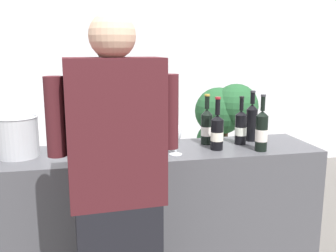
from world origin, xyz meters
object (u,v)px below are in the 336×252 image
object	(u,v)px
wine_bottle_9	(207,126)
person_server	(113,149)
wine_bottle_3	(99,132)
wine_bottle_8	(124,137)
wine_bottle_0	(241,127)
wine_glass	(176,134)
ice_bucket	(17,136)
wine_bottle_2	(71,134)
wine_bottle_5	(95,139)
person_guest	(117,214)
wine_bottle_1	(262,131)
wine_bottle_6	(252,121)
wine_bottle_4	(140,128)
potted_shrub	(224,119)
wine_bottle_7	(217,132)

from	to	relation	value
wine_bottle_9	person_server	distance (m)	0.82
wine_bottle_3	wine_bottle_8	world-z (taller)	wine_bottle_8
wine_bottle_0	wine_glass	bearing A→B (deg)	-161.70
ice_bucket	wine_bottle_3	bearing A→B (deg)	6.64
wine_bottle_8	wine_bottle_9	xyz separation A→B (m)	(0.56, 0.18, 0.01)
wine_bottle_2	wine_bottle_5	bearing A→B (deg)	-59.10
wine_bottle_2	wine_bottle_9	world-z (taller)	wine_bottle_9
wine_bottle_3	person_guest	distance (m)	0.75
wine_bottle_8	wine_glass	xyz separation A→B (m)	(0.30, -0.03, 0.01)
wine_glass	wine_bottle_0	bearing A→B (deg)	18.30
wine_bottle_1	wine_bottle_6	size ratio (longest dim) A/B	1.02
wine_bottle_8	wine_bottle_4	bearing A→B (deg)	62.33
wine_bottle_0	wine_bottle_3	size ratio (longest dim) A/B	1.04
person_guest	wine_bottle_8	bearing A→B (deg)	80.13
person_server	potted_shrub	distance (m)	1.34
wine_bottle_5	wine_bottle_8	xyz separation A→B (m)	(0.17, 0.04, -0.01)
wine_bottle_1	wine_bottle_2	bearing A→B (deg)	168.16
wine_bottle_6	wine_glass	xyz separation A→B (m)	(-0.58, -0.23, -0.01)
wine_bottle_4	ice_bucket	bearing A→B (deg)	-171.82
wine_bottle_5	wine_glass	bearing A→B (deg)	2.07
wine_bottle_8	potted_shrub	size ratio (longest dim) A/B	0.26
wine_bottle_1	wine_glass	size ratio (longest dim) A/B	1.82
ice_bucket	person_server	world-z (taller)	person_server
wine_bottle_6	wine_bottle_7	bearing A→B (deg)	-150.60
potted_shrub	wine_bottle_5	bearing A→B (deg)	-132.23
wine_bottle_0	wine_bottle_5	xyz separation A→B (m)	(-0.94, -0.17, 0.01)
wine_bottle_3	wine_bottle_8	bearing A→B (deg)	-53.46
wine_bottle_7	wine_bottle_6	bearing A→B (deg)	29.40
wine_bottle_0	wine_bottle_8	world-z (taller)	wine_bottle_8
wine_bottle_4	wine_bottle_9	distance (m)	0.44
person_server	wine_bottle_9	bearing A→B (deg)	-42.65
wine_bottle_0	wine_bottle_9	distance (m)	0.22
wine_bottle_1	person_guest	world-z (taller)	person_guest
wine_bottle_0	person_guest	bearing A→B (deg)	-142.91
wine_bottle_4	wine_bottle_6	size ratio (longest dim) A/B	0.98
wine_bottle_0	wine_bottle_7	bearing A→B (deg)	-153.51
wine_bottle_1	wine_bottle_3	bearing A→B (deg)	166.20
ice_bucket	wine_bottle_6	bearing A→B (deg)	2.91
person_server	wine_bottle_5	bearing A→B (deg)	-101.44
wine_bottle_3	ice_bucket	size ratio (longest dim) A/B	1.26
wine_bottle_2	ice_bucket	world-z (taller)	wine_bottle_2
wine_bottle_5	ice_bucket	world-z (taller)	wine_bottle_5
wine_bottle_3	person_server	world-z (taller)	person_server
wine_bottle_7	wine_glass	distance (m)	0.28
wine_bottle_0	ice_bucket	bearing A→B (deg)	-179.97
wine_bottle_4	potted_shrub	world-z (taller)	wine_bottle_4
wine_bottle_7	wine_bottle_4	bearing A→B (deg)	155.89
person_server	wine_bottle_8	bearing A→B (deg)	-88.56
wine_bottle_5	wine_glass	distance (m)	0.47
wine_bottle_4	wine_bottle_9	size ratio (longest dim) A/B	1.02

